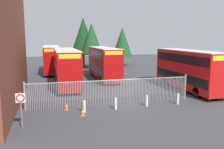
{
  "coord_description": "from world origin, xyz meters",
  "views": [
    {
      "loc": [
        -6.31,
        -19.96,
        5.79
      ],
      "look_at": [
        0.0,
        4.0,
        2.0
      ],
      "focal_mm": 38.82,
      "sensor_mm": 36.0,
      "label": 1
    }
  ],
  "objects": [
    {
      "name": "double_decker_bus_behind_fence_right",
      "position": [
        -4.31,
        8.94,
        2.42
      ],
      "size": [
        2.54,
        10.81,
        4.42
      ],
      "color": "#B70C0C",
      "rests_on": "ground"
    },
    {
      "name": "traffic_cone_mid_forecourt",
      "position": [
        -3.99,
        -2.54,
        0.29
      ],
      "size": [
        0.34,
        0.34,
        0.59
      ],
      "color": "orange",
      "rests_on": "ground"
    },
    {
      "name": "bollard_near_left",
      "position": [
        -3.75,
        -1.76,
        0.47
      ],
      "size": [
        0.2,
        0.2,
        0.95
      ],
      "primitive_type": "cylinder",
      "color": "silver",
      "rests_on": "ground"
    },
    {
      "name": "double_decker_bus_near_gate",
      "position": [
        8.61,
        3.49,
        2.42
      ],
      "size": [
        2.54,
        10.81,
        4.42
      ],
      "color": "red",
      "rests_on": "ground"
    },
    {
      "name": "bollard_far_right",
      "position": [
        4.52,
        -1.49,
        0.47
      ],
      "size": [
        0.2,
        0.2,
        0.95
      ],
      "primitive_type": "cylinder",
      "color": "silver",
      "rests_on": "ground"
    },
    {
      "name": "tree_mid_row",
      "position": [
        0.43,
        27.66,
        6.09
      ],
      "size": [
        4.96,
        4.96,
        9.65
      ],
      "color": "#4C3823",
      "rests_on": "ground"
    },
    {
      "name": "tree_short_side",
      "position": [
        8.43,
        27.79,
        4.88
      ],
      "size": [
        4.18,
        4.18,
        7.88
      ],
      "color": "#4C3823",
      "rests_on": "ground"
    },
    {
      "name": "tree_tall_back",
      "position": [
        1.48,
        24.34,
        5.63
      ],
      "size": [
        3.96,
        3.96,
        8.48
      ],
      "color": "#4C3823",
      "rests_on": "ground"
    },
    {
      "name": "double_decker_bus_behind_fence_left",
      "position": [
        1.15,
        12.9,
        2.42
      ],
      "size": [
        2.54,
        10.81,
        4.42
      ],
      "color": "#B70C0C",
      "rests_on": "ground"
    },
    {
      "name": "speed_limit_sign_post",
      "position": [
        -8.1,
        -4.24,
        1.78
      ],
      "size": [
        0.6,
        0.14,
        2.4
      ],
      "color": "slate",
      "rests_on": "ground"
    },
    {
      "name": "ground_plane",
      "position": [
        0.0,
        8.0,
        0.0
      ],
      "size": [
        100.0,
        100.0,
        0.0
      ],
      "primitive_type": "plane",
      "color": "#3D3D42"
    },
    {
      "name": "double_decker_bus_far_back",
      "position": [
        -5.81,
        20.98,
        2.42
      ],
      "size": [
        2.54,
        10.81,
        4.42
      ],
      "color": "#B70C0C",
      "rests_on": "ground"
    },
    {
      "name": "palisade_fence",
      "position": [
        -1.07,
        0.0,
        1.18
      ],
      "size": [
        14.53,
        0.14,
        2.35
      ],
      "color": "gray",
      "rests_on": "ground"
    },
    {
      "name": "traffic_light_kerbside",
      "position": [
        7.55,
        -1.68,
        2.99
      ],
      "size": [
        0.28,
        0.33,
        4.3
      ],
      "color": "black",
      "rests_on": "ground"
    },
    {
      "name": "bollard_center_front",
      "position": [
        -1.16,
        -1.58,
        0.47
      ],
      "size": [
        0.2,
        0.2,
        0.95
      ],
      "primitive_type": "cylinder",
      "color": "silver",
      "rests_on": "ground"
    },
    {
      "name": "traffic_cone_by_gate",
      "position": [
        -5.06,
        -0.71,
        0.29
      ],
      "size": [
        0.34,
        0.34,
        0.59
      ],
      "color": "orange",
      "rests_on": "ground"
    },
    {
      "name": "bollard_near_right",
      "position": [
        1.64,
        -1.41,
        0.47
      ],
      "size": [
        0.2,
        0.2,
        0.95
      ],
      "primitive_type": "cylinder",
      "color": "silver",
      "rests_on": "ground"
    }
  ]
}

